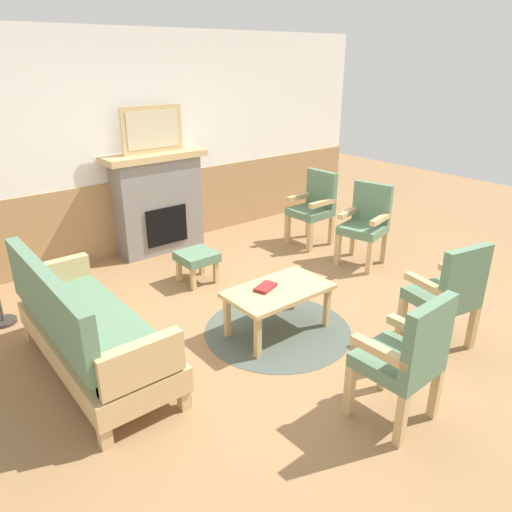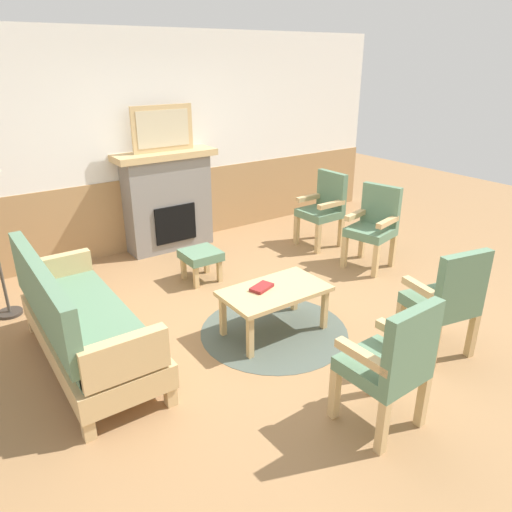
{
  "view_description": "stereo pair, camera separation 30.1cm",
  "coord_description": "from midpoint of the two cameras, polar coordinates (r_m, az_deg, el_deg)",
  "views": [
    {
      "loc": [
        -2.75,
        -3.06,
        2.38
      ],
      "look_at": [
        0.0,
        0.35,
        0.55
      ],
      "focal_mm": 33.7,
      "sensor_mm": 36.0,
      "label": 1
    },
    {
      "loc": [
        -2.51,
        -3.24,
        2.38
      ],
      "look_at": [
        0.0,
        0.35,
        0.55
      ],
      "focal_mm": 33.7,
      "sensor_mm": 36.0,
      "label": 2
    }
  ],
  "objects": [
    {
      "name": "ground_plane",
      "position": [
        4.75,
        4.27,
        -7.5
      ],
      "size": [
        14.0,
        14.0,
        0.0
      ],
      "primitive_type": "plane",
      "color": "#997047"
    },
    {
      "name": "wall_back",
      "position": [
        6.41,
        -10.46,
        12.7
      ],
      "size": [
        7.2,
        0.14,
        2.7
      ],
      "color": "white",
      "rests_on": "ground_plane"
    },
    {
      "name": "fireplace",
      "position": [
        6.34,
        -9.08,
        6.56
      ],
      "size": [
        1.3,
        0.44,
        1.28
      ],
      "color": "gray",
      "rests_on": "ground_plane"
    },
    {
      "name": "framed_picture",
      "position": [
        6.15,
        -9.61,
        14.7
      ],
      "size": [
        0.8,
        0.04,
        0.56
      ],
      "color": "tan",
      "rests_on": "fireplace"
    },
    {
      "name": "couch",
      "position": [
        4.08,
        -17.96,
        -7.65
      ],
      "size": [
        0.7,
        1.8,
        0.98
      ],
      "color": "tan",
      "rests_on": "ground_plane"
    },
    {
      "name": "coffee_table",
      "position": [
        4.37,
        4.21,
        -4.6
      ],
      "size": [
        0.96,
        0.56,
        0.44
      ],
      "color": "tan",
      "rests_on": "ground_plane"
    },
    {
      "name": "round_rug",
      "position": [
        4.55,
        4.07,
        -8.88
      ],
      "size": [
        1.37,
        1.37,
        0.01
      ],
      "primitive_type": "cylinder",
      "color": "#4C564C",
      "rests_on": "ground_plane"
    },
    {
      "name": "book_on_table",
      "position": [
        4.33,
        2.68,
        -3.77
      ],
      "size": [
        0.25,
        0.19,
        0.03
      ],
      "primitive_type": "cube",
      "rotation": [
        0.0,
        0.0,
        0.34
      ],
      "color": "maroon",
      "rests_on": "coffee_table"
    },
    {
      "name": "footstool",
      "position": [
        5.43,
        -4.99,
        -0.14
      ],
      "size": [
        0.4,
        0.4,
        0.36
      ],
      "color": "tan",
      "rests_on": "ground_plane"
    },
    {
      "name": "armchair_near_fireplace",
      "position": [
        5.93,
        15.27,
        3.76
      ],
      "size": [
        0.58,
        0.58,
        0.98
      ],
      "color": "tan",
      "rests_on": "ground_plane"
    },
    {
      "name": "armchair_by_window_left",
      "position": [
        6.49,
        9.39,
        5.87
      ],
      "size": [
        0.49,
        0.49,
        0.98
      ],
      "color": "tan",
      "rests_on": "ground_plane"
    },
    {
      "name": "armchair_front_left",
      "position": [
        4.33,
        23.61,
        -4.57
      ],
      "size": [
        0.56,
        0.56,
        0.98
      ],
      "color": "tan",
      "rests_on": "ground_plane"
    },
    {
      "name": "armchair_front_center",
      "position": [
        3.37,
        18.36,
        -11.79
      ],
      "size": [
        0.5,
        0.5,
        0.98
      ],
      "color": "tan",
      "rests_on": "ground_plane"
    }
  ]
}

